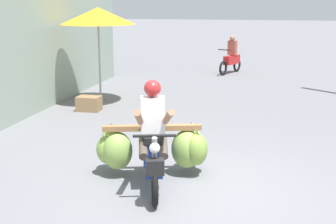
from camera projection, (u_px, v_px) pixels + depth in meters
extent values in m
plane|color=slate|center=(196.00, 193.00, 6.57)|extent=(120.00, 120.00, 0.00)
torus|color=black|center=(155.00, 186.00, 6.12)|extent=(0.23, 0.56, 0.56)
torus|color=black|center=(152.00, 156.00, 7.28)|extent=(0.23, 0.56, 0.56)
cube|color=navy|center=(154.00, 169.00, 6.60)|extent=(0.38, 0.60, 0.08)
cube|color=navy|center=(153.00, 149.00, 6.94)|extent=(0.44, 0.69, 0.36)
cube|color=black|center=(153.00, 136.00, 6.81)|extent=(0.41, 0.65, 0.10)
cylinder|color=gray|center=(154.00, 160.00, 6.10)|extent=(0.14, 0.29, 0.69)
cylinder|color=black|center=(154.00, 136.00, 5.98)|extent=(0.55, 0.19, 0.04)
sphere|color=silver|center=(155.00, 148.00, 5.94)|extent=(0.14, 0.14, 0.14)
cube|color=black|center=(155.00, 167.00, 5.95)|extent=(0.27, 0.22, 0.20)
cube|color=navy|center=(155.00, 164.00, 6.05)|extent=(0.17, 0.30, 0.04)
cube|color=olive|center=(152.00, 128.00, 7.02)|extent=(1.47, 0.50, 0.08)
cube|color=olive|center=(152.00, 127.00, 7.20)|extent=(1.32, 0.44, 0.06)
ellipsoid|color=#85A847|center=(107.00, 150.00, 7.16)|extent=(0.33, 0.29, 0.45)
cylinder|color=#998459|center=(106.00, 132.00, 7.10)|extent=(0.02, 0.02, 0.18)
ellipsoid|color=#8BAF4E|center=(118.00, 151.00, 7.09)|extent=(0.52, 0.48, 0.59)
cylinder|color=#998459|center=(117.00, 131.00, 7.02)|extent=(0.02, 0.02, 0.10)
ellipsoid|color=#86AA49|center=(112.00, 144.00, 7.33)|extent=(0.45, 0.44, 0.55)
cylinder|color=#998459|center=(111.00, 126.00, 7.26)|extent=(0.02, 0.02, 0.10)
ellipsoid|color=#8CB04F|center=(191.00, 143.00, 7.41)|extent=(0.46, 0.44, 0.54)
cylinder|color=#998459|center=(191.00, 125.00, 7.34)|extent=(0.02, 0.02, 0.11)
ellipsoid|color=olive|center=(197.00, 149.00, 7.25)|extent=(0.40, 0.38, 0.52)
cylinder|color=#998459|center=(197.00, 130.00, 7.18)|extent=(0.02, 0.02, 0.17)
ellipsoid|color=#7CA03F|center=(195.00, 150.00, 7.06)|extent=(0.34, 0.31, 0.48)
cylinder|color=#998459|center=(195.00, 132.00, 7.00)|extent=(0.02, 0.02, 0.13)
ellipsoid|color=#87AB4A|center=(187.00, 149.00, 7.16)|extent=(0.48, 0.43, 0.60)
cylinder|color=#998459|center=(187.00, 129.00, 7.08)|extent=(0.02, 0.02, 0.09)
cube|color=silver|center=(153.00, 116.00, 6.62)|extent=(0.39, 0.30, 0.56)
sphere|color=#B22626|center=(153.00, 88.00, 6.50)|extent=(0.24, 0.24, 0.24)
cylinder|color=#9E7051|center=(168.00, 117.00, 6.29)|extent=(0.33, 0.71, 0.39)
cylinder|color=#9E7051|center=(139.00, 118.00, 6.26)|extent=(0.23, 0.72, 0.39)
cylinder|color=#4C4238|center=(163.00, 147.00, 6.61)|extent=(0.24, 0.46, 0.27)
cylinder|color=#4C4238|center=(143.00, 148.00, 6.59)|extent=(0.24, 0.46, 0.27)
torus|color=black|center=(223.00, 68.00, 16.83)|extent=(0.28, 0.51, 0.52)
torus|color=black|center=(237.00, 65.00, 17.70)|extent=(0.28, 0.51, 0.52)
cube|color=red|center=(232.00, 60.00, 17.29)|extent=(0.57, 0.92, 0.32)
cylinder|color=black|center=(224.00, 50.00, 16.71)|extent=(0.47, 0.23, 0.04)
cube|color=#994738|center=(232.00, 48.00, 17.20)|extent=(0.35, 0.30, 0.52)
sphere|color=#9E7051|center=(232.00, 38.00, 17.10)|extent=(0.20, 0.20, 0.20)
cylinder|color=#99999E|center=(100.00, 63.00, 11.99)|extent=(0.05, 0.05, 2.17)
cone|color=gold|center=(98.00, 16.00, 11.71)|extent=(1.91, 1.91, 0.42)
cube|color=olive|center=(89.00, 104.00, 11.44)|extent=(0.56, 0.40, 0.36)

